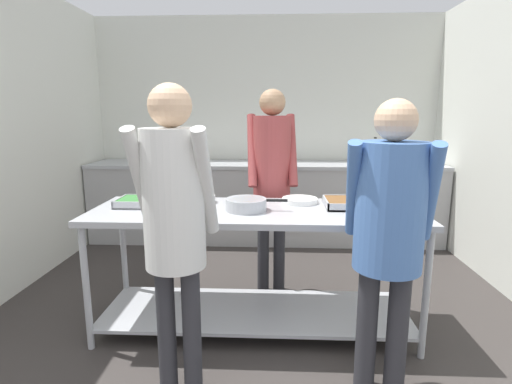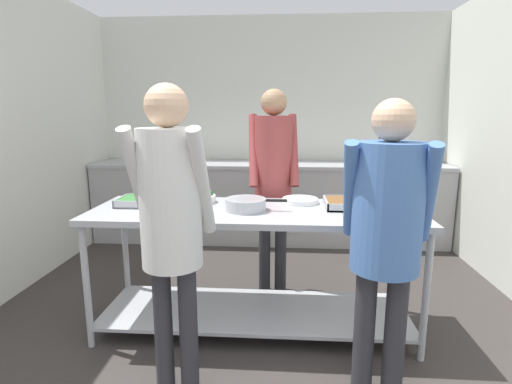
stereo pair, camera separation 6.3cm
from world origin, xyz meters
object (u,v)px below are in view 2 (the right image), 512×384
(serving_tray_roast, at_px, (361,204))
(sauce_pan, at_px, (246,204))
(guest_serving_right, at_px, (387,221))
(serving_tray_vegetables, at_px, (150,202))
(cook_behind_counter, at_px, (273,168))
(water_bottle, at_px, (379,152))
(guest_serving_left, at_px, (171,211))
(broccoli_bowl, at_px, (203,198))
(plate_stack, at_px, (300,201))

(serving_tray_roast, bearing_deg, sauce_pan, -170.05)
(guest_serving_right, bearing_deg, serving_tray_vegetables, 154.44)
(cook_behind_counter, relative_size, water_bottle, 5.59)
(sauce_pan, relative_size, guest_serving_left, 0.25)
(broccoli_bowl, height_order, cook_behind_counter, cook_behind_counter)
(broccoli_bowl, bearing_deg, guest_serving_right, -36.11)
(guest_serving_left, xyz_separation_m, water_bottle, (1.65, 2.79, 0.04))
(cook_behind_counter, bearing_deg, sauce_pan, -104.42)
(sauce_pan, distance_m, serving_tray_roast, 0.80)
(serving_tray_roast, height_order, cook_behind_counter, cook_behind_counter)
(serving_tray_vegetables, height_order, guest_serving_right, guest_serving_right)
(cook_behind_counter, bearing_deg, guest_serving_right, -63.64)
(broccoli_bowl, distance_m, guest_serving_left, 0.93)
(water_bottle, bearing_deg, sauce_pan, -122.79)
(serving_tray_vegetables, height_order, guest_serving_left, guest_serving_left)
(guest_serving_left, xyz_separation_m, guest_serving_right, (1.09, 0.11, -0.06))
(serving_tray_roast, bearing_deg, guest_serving_left, -142.46)
(plate_stack, relative_size, cook_behind_counter, 0.15)
(broccoli_bowl, bearing_deg, plate_stack, 2.32)
(broccoli_bowl, xyz_separation_m, cook_behind_counter, (0.50, 0.42, 0.16))
(sauce_pan, relative_size, plate_stack, 1.57)
(plate_stack, xyz_separation_m, guest_serving_right, (0.40, -0.84, 0.09))
(serving_tray_roast, relative_size, guest_serving_right, 0.31)
(serving_tray_vegetables, distance_m, broccoli_bowl, 0.37)
(serving_tray_vegetables, relative_size, guest_serving_right, 0.28)
(broccoli_bowl, distance_m, serving_tray_roast, 1.13)
(guest_serving_left, distance_m, cook_behind_counter, 1.42)
(plate_stack, height_order, water_bottle, water_bottle)
(guest_serving_right, bearing_deg, cook_behind_counter, 116.36)
(plate_stack, bearing_deg, serving_tray_vegetables, -172.51)
(serving_tray_vegetables, xyz_separation_m, plate_stack, (1.07, 0.14, -0.01))
(sauce_pan, xyz_separation_m, guest_serving_left, (-0.31, -0.70, 0.12))
(cook_behind_counter, distance_m, water_bottle, 1.87)
(plate_stack, distance_m, water_bottle, 2.09)
(serving_tray_vegetables, height_order, sauce_pan, sauce_pan)
(guest_serving_right, height_order, cook_behind_counter, cook_behind_counter)
(serving_tray_roast, relative_size, cook_behind_counter, 0.29)
(broccoli_bowl, distance_m, cook_behind_counter, 0.68)
(serving_tray_vegetables, relative_size, serving_tray_roast, 0.90)
(cook_behind_counter, bearing_deg, guest_serving_left, -109.39)
(guest_serving_left, distance_m, water_bottle, 3.24)
(guest_serving_left, bearing_deg, guest_serving_right, 5.68)
(sauce_pan, xyz_separation_m, serving_tray_roast, (0.78, 0.14, -0.02))
(plate_stack, relative_size, guest_serving_right, 0.17)
(plate_stack, bearing_deg, sauce_pan, -146.24)
(serving_tray_vegetables, xyz_separation_m, guest_serving_right, (1.47, -0.70, 0.08))
(serving_tray_vegetables, bearing_deg, guest_serving_left, -64.61)
(plate_stack, xyz_separation_m, water_bottle, (0.97, 1.84, 0.18))
(serving_tray_roast, relative_size, water_bottle, 1.61)
(water_bottle, bearing_deg, plate_stack, -117.88)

